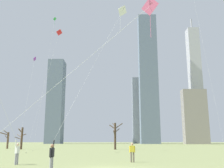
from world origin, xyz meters
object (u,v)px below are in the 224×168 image
Objects in this scene: kite_flyer_foreground_right_pink at (12,135)px; distant_kite_high_overhead_purple at (34,68)px; bare_tree_center at (9,139)px; bystander_far_off_by_trees at (134,151)px; bare_tree_left_of_center at (116,135)px; distant_kite_drifting_right_green at (53,40)px; distant_kite_low_near_trees_red at (59,39)px; bare_tree_right_of_center at (23,138)px; kite_flyer_midfield_left_white at (83,95)px; kite_flyer_midfield_center_yellow at (7,121)px.

distant_kite_high_overhead_purple reaches higher than kite_flyer_foreground_right_pink.
kite_flyer_foreground_right_pink reaches higher than bare_tree_center.
bystander_far_off_by_trees is 29.94m from bare_tree_left_of_center.
kite_flyer_foreground_right_pink is 0.39× the size of distant_kite_drifting_right_green.
kite_flyer_foreground_right_pink is 0.67× the size of distant_kite_high_overhead_purple.
distant_kite_low_near_trees_red is 5.45× the size of bare_tree_center.
bare_tree_right_of_center is (-20.23, 30.69, 1.40)m from bystander_far_off_by_trees.
bare_tree_left_of_center is (12.57, 15.31, -9.55)m from distant_kite_high_overhead_purple.
distant_kite_low_near_trees_red is at bearing 69.32° from distant_kite_high_overhead_purple.
kite_flyer_midfield_center_yellow is at bearing -173.43° from kite_flyer_midfield_left_white.
bare_tree_center is at bearing 118.67° from distant_kite_high_overhead_purple.
kite_flyer_foreground_right_pink is 0.54× the size of kite_flyer_midfield_left_white.
bare_tree_right_of_center is at bearing 107.18° from kite_flyer_midfield_center_yellow.
kite_flyer_foreground_right_pink is at bearing -99.35° from bare_tree_left_of_center.
kite_flyer_foreground_right_pink is at bearing -79.25° from distant_kite_drifting_right_green.
distant_kite_high_overhead_purple reaches higher than bare_tree_center.
distant_kite_high_overhead_purple is (-6.29, 22.80, 10.33)m from kite_flyer_foreground_right_pink.
kite_flyer_foreground_right_pink is at bearing -123.01° from kite_flyer_midfield_left_white.
bare_tree_center is (-20.64, 38.02, -3.19)m from kite_flyer_midfield_left_white.
distant_kite_high_overhead_purple is 21.99m from bare_tree_left_of_center.
distant_kite_high_overhead_purple is at bearing 105.42° from kite_flyer_foreground_right_pink.
distant_kite_drifting_right_green is 5.82× the size of bare_tree_right_of_center.
bare_tree_left_of_center is at bearing 80.65° from kite_flyer_foreground_right_pink.
distant_kite_drifting_right_green reaches higher than distant_kite_low_near_trees_red.
kite_flyer_midfield_center_yellow is 5.83m from kite_flyer_midfield_left_white.
kite_flyer_foreground_right_pink is 33.68m from distant_kite_low_near_trees_red.
distant_kite_low_near_trees_red reaches higher than distant_kite_high_overhead_purple.
kite_flyer_midfield_center_yellow reaches higher than bare_tree_left_of_center.
distant_kite_drifting_right_green is 4.85× the size of bare_tree_left_of_center.
distant_kite_drifting_right_green reaches higher than kite_flyer_foreground_right_pink.
kite_flyer_midfield_center_yellow is 36.17m from bare_tree_right_of_center.
distant_kite_low_near_trees_red is (1.98, -3.56, -1.35)m from distant_kite_drifting_right_green.
bare_tree_center is (-17.37, 43.06, -0.07)m from kite_flyer_foreground_right_pink.
kite_flyer_foreground_right_pink is 25.81m from distant_kite_high_overhead_purple.
bare_tree_left_of_center is (10.39, 9.56, -16.61)m from distant_kite_low_near_trees_red.
bare_tree_right_of_center is (-16.11, 33.92, -2.94)m from kite_flyer_midfield_left_white.
kite_flyer_midfield_left_white is at bearing -72.56° from distant_kite_low_near_trees_red.
kite_flyer_midfield_center_yellow is 5.03m from kite_flyer_foreground_right_pink.
kite_flyer_midfield_left_white reaches higher than bare_tree_right_of_center.
kite_flyer_midfield_left_white is 3.47× the size of bare_tree_left_of_center.
distant_kite_drifting_right_green is at bearing 98.09° from kite_flyer_midfield_center_yellow.
distant_kite_drifting_right_green reaches higher than bystander_far_off_by_trees.
distant_kite_drifting_right_green is (-13.48, 23.85, 19.96)m from bystander_far_off_by_trees.
bare_tree_left_of_center is at bearing 75.95° from kite_flyer_midfield_center_yellow.
bystander_far_off_by_trees is (9.55, 3.86, -2.30)m from kite_flyer_midfield_center_yellow.
bare_tree_center is (-11.27, 10.94, -18.81)m from distant_kite_drifting_right_green.
kite_flyer_foreground_right_pink is 2.24× the size of bare_tree_right_of_center.
bare_tree_right_of_center is (4.53, -4.10, 0.25)m from bare_tree_center.
bystander_far_off_by_trees is 36.78m from bare_tree_right_of_center.
bystander_far_off_by_trees is 0.41× the size of bare_tree_center.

